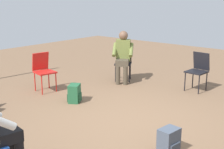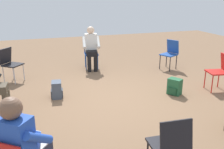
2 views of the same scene
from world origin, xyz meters
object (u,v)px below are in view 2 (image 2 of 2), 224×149
(chair_east, at_px, (220,70))
(person_with_laptop, at_px, (23,143))
(chair_northwest, at_px, (10,62))
(person_in_white, at_px, (91,46))
(chair_northeast, at_px, (170,52))
(chair_south, at_px, (170,144))
(backpack_by_empty_chair, at_px, (57,91))
(chair_north, at_px, (91,51))
(backpack_near_laptop_user, at_px, (175,87))

(chair_east, xyz_separation_m, person_with_laptop, (-4.20, -1.99, 0.20))
(chair_northwest, xyz_separation_m, person_in_white, (2.19, 0.38, 0.20))
(chair_northeast, bearing_deg, chair_northwest, 59.48)
(chair_south, bearing_deg, chair_northeast, 63.06)
(chair_east, height_order, person_with_laptop, person_with_laptop)
(person_in_white, height_order, backpack_by_empty_chair, person_in_white)
(chair_north, xyz_separation_m, person_with_laptop, (-1.86, -4.70, 0.20))
(chair_north, height_order, person_with_laptop, person_with_laptop)
(chair_east, bearing_deg, chair_northwest, 75.87)
(person_with_laptop, distance_m, backpack_near_laptop_user, 3.78)
(chair_east, distance_m, chair_northwest, 5.05)
(chair_northeast, xyz_separation_m, backpack_near_laptop_user, (-0.92, -1.77, -0.34))
(chair_north, relative_size, backpack_near_laptop_user, 2.36)
(chair_northeast, relative_size, chair_east, 1.00)
(backpack_by_empty_chair, bearing_deg, chair_north, 57.90)
(chair_east, bearing_deg, chair_northeast, 16.49)
(chair_north, bearing_deg, chair_northwest, 22.79)
(person_with_laptop, height_order, backpack_by_empty_chair, person_with_laptop)
(chair_northwest, height_order, person_with_laptop, person_with_laptop)
(chair_east, distance_m, chair_north, 3.58)
(chair_northeast, distance_m, chair_south, 4.77)
(chair_north, relative_size, person_in_white, 0.69)
(person_with_laptop, bearing_deg, backpack_by_empty_chair, 115.32)
(chair_south, xyz_separation_m, person_in_white, (0.25, 4.77, 0.20))
(chair_north, bearing_deg, chair_northeast, 167.69)
(chair_north, bearing_deg, person_in_white, 90.00)
(chair_northeast, bearing_deg, person_in_white, 46.18)
(person_with_laptop, relative_size, backpack_near_laptop_user, 3.44)
(chair_south, relative_size, backpack_by_empty_chair, 2.36)
(chair_south, xyz_separation_m, person_with_laptop, (-1.59, 0.24, 0.20))
(chair_east, xyz_separation_m, person_in_white, (-2.37, 2.55, 0.20))
(chair_north, height_order, backpack_by_empty_chair, chair_north)
(chair_northeast, relative_size, backpack_near_laptop_user, 2.36)
(person_with_laptop, xyz_separation_m, backpack_by_empty_chair, (0.61, 2.72, -0.53))
(person_in_white, distance_m, backpack_by_empty_chair, 2.26)
(backpack_near_laptop_user, bearing_deg, person_with_laptop, -146.13)
(chair_south, bearing_deg, person_with_laptop, 175.42)
(chair_south, distance_m, person_in_white, 4.78)
(chair_northeast, distance_m, person_in_white, 2.31)
(backpack_near_laptop_user, distance_m, backpack_by_empty_chair, 2.58)
(person_in_white, distance_m, backpack_near_laptop_user, 2.82)
(chair_north, bearing_deg, chair_east, 139.70)
(chair_northwest, relative_size, chair_north, 1.00)
(backpack_by_empty_chair, bearing_deg, person_in_white, 56.19)
(chair_east, height_order, backpack_by_empty_chair, chair_east)
(chair_south, xyz_separation_m, backpack_near_laptop_user, (1.52, 2.32, -0.34))
(chair_northwest, bearing_deg, person_in_white, 139.16)
(chair_northeast, bearing_deg, backpack_by_empty_chair, 81.84)
(chair_south, bearing_deg, backpack_near_laptop_user, 60.62)
(chair_south, distance_m, backpack_by_empty_chair, 3.13)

